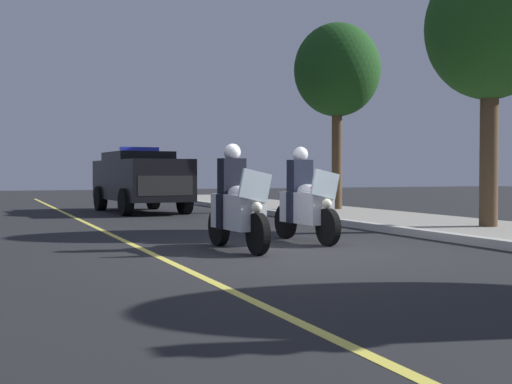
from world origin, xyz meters
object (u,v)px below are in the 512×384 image
Objects in this scene: police_motorcycle_lead_left at (237,207)px; police_motorcycle_lead_right at (305,203)px; police_suv at (140,178)px; tree_mid_block at (490,30)px; tree_far_back at (337,71)px.

police_motorcycle_lead_right is (-0.74, 1.60, 0.00)m from police_motorcycle_lead_left.
police_motorcycle_lead_left is 10.90m from police_suv.
police_motorcycle_lead_right is 0.43× the size of police_suv.
tree_mid_block reaches higher than police_motorcycle_lead_left.
police_motorcycle_lead_left is 0.37× the size of tree_mid_block.
police_suv is at bearing 175.47° from police_motorcycle_lead_left.
tree_mid_block is (-1.29, 6.23, 3.58)m from police_motorcycle_lead_left.
police_motorcycle_lead_right is 5.88m from tree_mid_block.
tree_mid_block reaches higher than police_motorcycle_lead_right.
police_motorcycle_lead_left is 11.53m from tree_far_back.
police_suv is (-10.86, 0.86, 0.37)m from police_motorcycle_lead_left.
tree_far_back reaches higher than police_suv.
police_suv reaches higher than police_motorcycle_lead_right.
police_motorcycle_lead_right is at bearing 4.16° from police_suv.
tree_far_back is (-8.65, 6.65, 3.74)m from police_motorcycle_lead_left.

